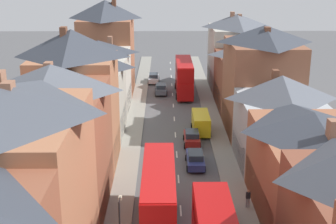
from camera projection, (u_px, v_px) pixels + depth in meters
The scene contains 14 objects.
pavement_left at pixel (131, 147), 52.46m from camera, with size 2.20×104.00×0.14m, color gray.
pavement_right at pixel (222, 147), 52.56m from camera, with size 2.20×104.00×0.14m, color gray.
centre_line_dashes at pixel (177, 154), 50.63m from camera, with size 0.14×97.80×0.01m.
terrace_row_left at pixel (59, 132), 39.12m from camera, with size 8.00×78.33×14.47m.
terrace_row_right at pixel (295, 132), 41.14m from camera, with size 8.00×80.67×13.93m.
double_decker_bus_lead at pixel (184, 77), 72.74m from camera, with size 2.74×10.80×5.30m.
double_decker_bus_mid_street at pixel (159, 198), 35.42m from camera, with size 2.74×10.80×5.30m.
car_near_blue at pixel (195, 159), 47.50m from camera, with size 1.90×4.46×1.62m.
car_near_silver at pixel (161, 89), 73.49m from camera, with size 1.90×4.26×1.63m.
car_parked_left_a at pixel (221, 213), 37.20m from camera, with size 1.90×4.19×1.64m.
car_mid_black at pixel (154, 78), 80.37m from camera, with size 1.90×4.47×1.61m.
car_parked_left_b at pixel (192, 138), 53.15m from camera, with size 1.90×4.14×1.67m.
delivery_van at pixel (201, 122), 56.61m from camera, with size 2.20×5.20×2.41m.
pedestrian_far_left at pixel (248, 198), 39.23m from camera, with size 0.36×0.22×1.61m.
Camera 1 is at (-1.42, -10.75, 19.95)m, focal length 50.00 mm.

